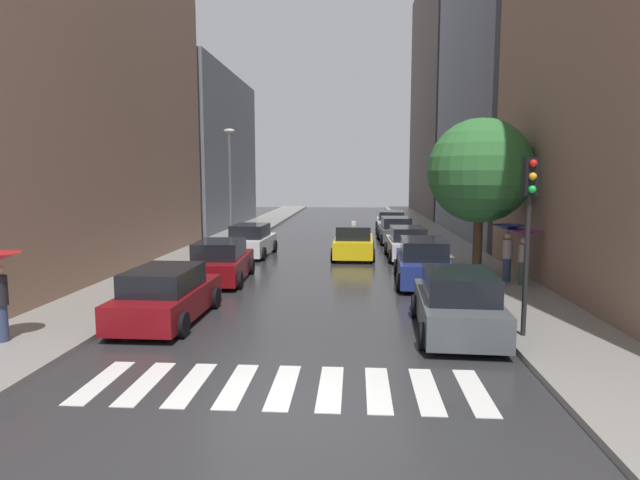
{
  "coord_description": "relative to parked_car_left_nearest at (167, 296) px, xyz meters",
  "views": [
    {
      "loc": [
        1.35,
        -8.5,
        4.0
      ],
      "look_at": [
        -0.41,
        17.61,
        0.84
      ],
      "focal_mm": 29.71,
      "sensor_mm": 36.0,
      "label": 1
    }
  ],
  "objects": [
    {
      "name": "parked_car_right_second",
      "position": [
        7.73,
        5.78,
        0.07
      ],
      "size": [
        2.21,
        4.83,
        1.69
      ],
      "rotation": [
        0.0,
        0.0,
        1.52
      ],
      "color": "navy",
      "rests_on": "ground"
    },
    {
      "name": "parked_car_left_nearest",
      "position": [
        0.0,
        0.0,
        0.0
      ],
      "size": [
        2.1,
        4.52,
        1.53
      ],
      "rotation": [
        0.0,
        0.0,
        1.56
      ],
      "color": "maroon",
      "rests_on": "ground"
    },
    {
      "name": "pedestrian_by_kerb",
      "position": [
        11.18,
        5.05,
        0.94
      ],
      "size": [
        1.18,
        1.18,
        1.97
      ],
      "rotation": [
        0.0,
        0.0,
        0.16
      ],
      "color": "#38513D",
      "rests_on": "sidewalk_right"
    },
    {
      "name": "parked_car_left_third",
      "position": [
        -0.03,
        12.1,
        0.03
      ],
      "size": [
        2.17,
        4.26,
        1.62
      ],
      "rotation": [
        0.0,
        0.0,
        1.53
      ],
      "color": "silver",
      "rests_on": "ground"
    },
    {
      "name": "building_right_mid",
      "position": [
        14.84,
        21.84,
        10.75
      ],
      "size": [
        6.0,
        17.59,
        22.95
      ],
      "primitive_type": "cube",
      "color": "slate",
      "rests_on": "ground"
    },
    {
      "name": "parked_car_left_second",
      "position": [
        0.07,
        5.66,
        0.02
      ],
      "size": [
        2.25,
        4.51,
        1.58
      ],
      "rotation": [
        0.0,
        0.0,
        1.62
      ],
      "color": "maroon",
      "rests_on": "ground"
    },
    {
      "name": "lamp_post_left",
      "position": [
        -1.71,
        14.88,
        3.16
      ],
      "size": [
        0.6,
        0.28,
        6.43
      ],
      "color": "#595B60",
      "rests_on": "sidewalk_left"
    },
    {
      "name": "parked_car_right_fifth",
      "position": [
        7.73,
        24.06,
        0.0
      ],
      "size": [
        2.24,
        4.72,
        1.53
      ],
      "rotation": [
        0.0,
        0.0,
        1.55
      ],
      "color": "silver",
      "rests_on": "ground"
    },
    {
      "name": "ground_plane",
      "position": [
        3.84,
        18.51,
        -0.74
      ],
      "size": [
        28.0,
        72.0,
        0.04
      ],
      "primitive_type": "cube",
      "color": "#2C2C2F"
    },
    {
      "name": "building_left_mid",
      "position": [
        -7.16,
        26.87,
        5.18
      ],
      "size": [
        6.0,
        16.75,
        11.8
      ],
      "primitive_type": "cube",
      "color": "slate",
      "rests_on": "ground"
    },
    {
      "name": "parked_car_right_nearest",
      "position": [
        7.8,
        -0.63,
        0.04
      ],
      "size": [
        2.27,
        4.46,
        1.63
      ],
      "rotation": [
        0.0,
        0.0,
        1.52
      ],
      "color": "#474C51",
      "rests_on": "ground"
    },
    {
      "name": "parked_car_right_third",
      "position": [
        7.71,
        11.71,
        0.02
      ],
      "size": [
        2.03,
        4.25,
        1.57
      ],
      "rotation": [
        0.0,
        0.0,
        1.58
      ],
      "color": "silver",
      "rests_on": "ground"
    },
    {
      "name": "building_right_far",
      "position": [
        14.84,
        42.34,
        11.47
      ],
      "size": [
        6.0,
        21.28,
        24.39
      ],
      "primitive_type": "cube",
      "color": "#564C47",
      "rests_on": "ground"
    },
    {
      "name": "traffic_light_right_corner",
      "position": [
        9.29,
        -1.18,
        2.56
      ],
      "size": [
        0.3,
        0.42,
        4.3
      ],
      "color": "black",
      "rests_on": "sidewalk_right"
    },
    {
      "name": "street_tree_right",
      "position": [
        9.98,
        6.92,
        3.47
      ],
      "size": [
        4.03,
        4.03,
        6.07
      ],
      "color": "#513823",
      "rests_on": "sidewalk_right"
    },
    {
      "name": "taxi_midroad",
      "position": [
        5.12,
        11.96,
        0.04
      ],
      "size": [
        2.13,
        4.42,
        1.81
      ],
      "rotation": [
        0.0,
        0.0,
        1.55
      ],
      "color": "yellow",
      "rests_on": "ground"
    },
    {
      "name": "sidewalk_left",
      "position": [
        -2.66,
        18.51,
        -0.65
      ],
      "size": [
        3.0,
        72.0,
        0.15
      ],
      "primitive_type": "cube",
      "color": "gray",
      "rests_on": "ground"
    },
    {
      "name": "crosswalk_stripes",
      "position": [
        3.84,
        -4.36,
        -0.72
      ],
      "size": [
        7.65,
        2.2,
        0.01
      ],
      "color": "silver",
      "rests_on": "ground"
    },
    {
      "name": "parked_car_right_fourth",
      "position": [
        7.64,
        18.24,
        0.01
      ],
      "size": [
        2.16,
        4.5,
        1.54
      ],
      "rotation": [
        0.0,
        0.0,
        1.59
      ],
      "color": "#474C51",
      "rests_on": "ground"
    },
    {
      "name": "pedestrian_near_tree",
      "position": [
        10.74,
        5.52,
        1.02
      ],
      "size": [
        1.15,
        1.15,
        2.1
      ],
      "rotation": [
        0.0,
        0.0,
        2.97
      ],
      "color": "navy",
      "rests_on": "sidewalk_right"
    },
    {
      "name": "sidewalk_right",
      "position": [
        10.34,
        18.51,
        -0.65
      ],
      "size": [
        3.0,
        72.0,
        0.15
      ],
      "primitive_type": "cube",
      "color": "gray",
      "rests_on": "ground"
    }
  ]
}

